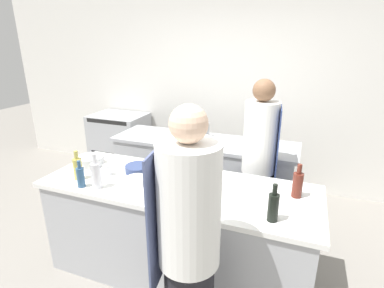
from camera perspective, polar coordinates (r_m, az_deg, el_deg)
ground_plane at (r=3.07m, az=-2.54°, el=-22.75°), size 16.00×16.00×0.00m
wall_back at (r=4.37m, az=8.51°, el=10.36°), size 8.00×0.06×2.80m
prep_counter at (r=2.79m, az=-2.67°, el=-15.88°), size 2.34×0.84×0.89m
pass_counter at (r=3.83m, az=2.10°, el=-5.61°), size 2.26×0.68×0.89m
oven_range at (r=4.97m, az=-13.47°, el=0.08°), size 0.83×0.63×0.95m
chef_at_prep_near at (r=1.87m, az=-0.68°, el=-19.54°), size 0.40×0.38×1.75m
chef_at_stove at (r=3.10m, az=12.58°, el=-3.74°), size 0.36×0.34×1.72m
bottle_olive_oil at (r=2.57m, az=-17.78°, el=-5.55°), size 0.08×0.08×0.30m
bottle_vinegar at (r=2.11m, az=15.22°, el=-11.40°), size 0.07×0.07×0.27m
bottle_wine at (r=2.46m, az=19.47°, el=-7.20°), size 0.08×0.08×0.27m
bottle_cooking_oil at (r=2.65m, az=-20.45°, el=-5.83°), size 0.06×0.06×0.23m
bottle_sauce at (r=2.80m, az=-20.93°, el=-4.28°), size 0.08×0.08×0.26m
bowl_mixing_large at (r=2.82m, az=-10.19°, el=-4.66°), size 0.24×0.24×0.07m
bowl_prep_small at (r=3.09m, az=-18.80°, el=-3.04°), size 0.26×0.26×0.09m
bowl_ceramic_blue at (r=2.61m, az=-10.47°, el=-6.79°), size 0.18×0.18×0.05m
cup at (r=2.81m, az=-15.85°, el=-4.77°), size 0.07×0.07×0.10m
cutting_board at (r=2.65m, az=-2.34°, el=-6.55°), size 0.40×0.24×0.01m
stockpot at (r=3.72m, az=1.43°, el=2.62°), size 0.25×0.25×0.20m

